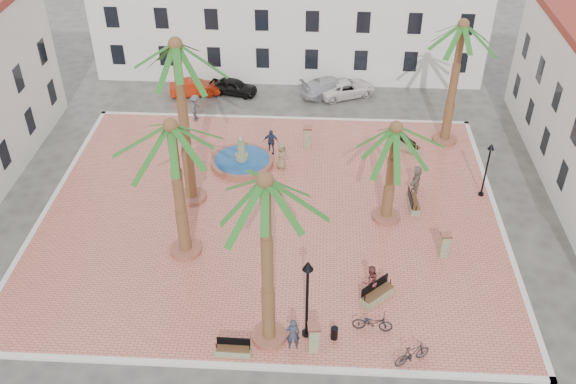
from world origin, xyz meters
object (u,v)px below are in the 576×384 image
at_px(car_silver, 331,87).
at_px(bollard_e, 444,245).
at_px(palm_e, 395,141).
at_px(pedestrian_fountain_b, 271,141).
at_px(lamppost_e, 488,161).
at_px(car_black, 233,86).
at_px(car_white, 347,88).
at_px(lamppost_s, 307,286).
at_px(bench_s, 233,350).
at_px(palm_nw, 177,62).
at_px(bicycle_b, 412,354).
at_px(car_red, 195,88).
at_px(bollard_se, 314,338).
at_px(bollard_n, 308,137).
at_px(pedestrian_east, 416,179).
at_px(bench_ne, 408,145).
at_px(bench_e, 413,203).
at_px(litter_bin, 334,333).
at_px(cyclist_b, 370,281).
at_px(pedestrian_fountain_a, 282,156).
at_px(bench_se, 377,294).
at_px(bicycle_a, 373,322).
at_px(pedestrian_north, 196,108).
at_px(palm_sw, 173,142).
at_px(fountain, 242,161).
at_px(palm_ne, 461,38).
at_px(palm_s, 265,200).
at_px(cyclist_a, 293,334).

bearing_deg(car_silver, bollard_e, 175.12).
height_order(palm_e, pedestrian_fountain_b, palm_e).
relative_size(lamppost_e, car_silver, 0.76).
height_order(car_black, car_white, car_black).
bearing_deg(lamppost_s, bench_s, -157.86).
xyz_separation_m(palm_nw, bicycle_b, (11.75, -11.43, -8.17)).
bearing_deg(palm_e, car_red, 132.82).
relative_size(bench_s, bollard_se, 1.02).
distance_m(bollard_n, pedestrian_east, 8.12).
relative_size(bench_ne, car_black, 0.53).
bearing_deg(bench_s, bench_e, 52.22).
distance_m(bicycle_b, pedestrian_east, 12.95).
bearing_deg(litter_bin, cyclist_b, 59.43).
distance_m(bicycle_b, pedestrian_fountain_a, 16.39).
xyz_separation_m(bench_e, cyclist_b, (-2.87, -7.23, 0.63)).
height_order(bench_se, lamppost_e, lamppost_e).
bearing_deg(bicycle_a, bench_se, -5.46).
relative_size(bench_e, car_red, 0.48).
xyz_separation_m(lamppost_s, cyclist_b, (2.99, 2.76, -2.16)).
bearing_deg(car_white, lamppost_s, 151.09).
bearing_deg(bollard_se, pedestrian_east, 65.02).
relative_size(litter_bin, bicycle_a, 0.35).
distance_m(bollard_e, pedestrian_north, 20.63).
bearing_deg(pedestrian_fountain_a, car_silver, 34.80).
relative_size(palm_sw, car_silver, 1.71).
height_order(bollard_e, pedestrian_east, pedestrian_east).
bearing_deg(bench_e, fountain, 66.26).
distance_m(bench_ne, pedestrian_fountain_a, 8.61).
relative_size(litter_bin, car_silver, 0.14).
xyz_separation_m(bollard_n, pedestrian_east, (6.60, -4.72, 0.12)).
bearing_deg(palm_ne, lamppost_e, -77.83).
bearing_deg(bollard_e, litter_bin, -133.89).
distance_m(bicycle_a, pedestrian_east, 11.52).
relative_size(fountain, palm_e, 0.63).
distance_m(palm_e, lamppost_s, 10.07).
bearing_deg(palm_sw, bench_ne, 40.69).
relative_size(palm_sw, palm_e, 1.28).
relative_size(lamppost_e, car_red, 0.95).
bearing_deg(bench_e, bollard_n, 42.10).
bearing_deg(litter_bin, car_black, 107.65).
bearing_deg(car_white, palm_s, 147.24).
xyz_separation_m(bench_ne, pedestrian_fountain_a, (-8.16, -2.71, 0.57)).
xyz_separation_m(lamppost_s, pedestrian_fountain_a, (-2.00, 13.66, -2.20)).
bearing_deg(bench_s, fountain, 96.07).
height_order(lamppost_e, car_white, lamppost_e).
xyz_separation_m(pedestrian_fountain_a, pedestrian_fountain_b, (-0.82, 1.72, 0.01)).
bearing_deg(palm_sw, palm_s, -49.44).
xyz_separation_m(bench_e, bollard_n, (-6.32, 6.27, 0.51)).
height_order(bench_e, cyclist_a, cyclist_a).
distance_m(lamppost_e, car_black, 20.64).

